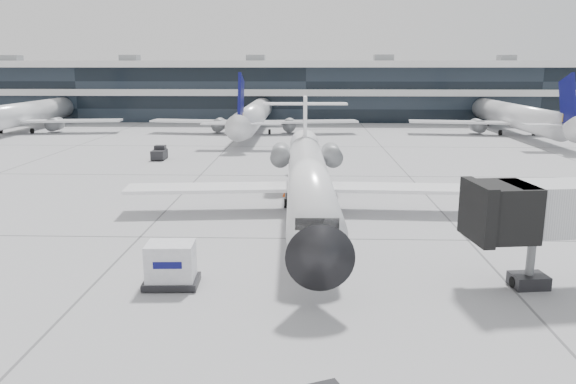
{
  "coord_description": "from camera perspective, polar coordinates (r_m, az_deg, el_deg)",
  "views": [
    {
      "loc": [
        0.21,
        -32.73,
        10.29
      ],
      "look_at": [
        -0.93,
        1.37,
        2.6
      ],
      "focal_mm": 35.0,
      "sensor_mm": 36.0,
      "label": 1
    }
  ],
  "objects": [
    {
      "name": "bg_jet_center",
      "position": [
        88.71,
        -3.42,
        6.02
      ],
      "size": [
        32.0,
        40.0,
        9.6
      ],
      "primitive_type": null,
      "color": "silver",
      "rests_on": "ground"
    },
    {
      "name": "ground",
      "position": [
        34.31,
        1.48,
        -4.76
      ],
      "size": [
        220.0,
        220.0,
        0.0
      ],
      "primitive_type": "plane",
      "color": "#949497",
      "rests_on": "ground"
    },
    {
      "name": "cargo_uld",
      "position": [
        27.43,
        -11.8,
        -7.27
      ],
      "size": [
        2.64,
        2.01,
        2.09
      ],
      "rotation": [
        0.0,
        0.0,
        0.05
      ],
      "color": "black",
      "rests_on": "ground"
    },
    {
      "name": "traffic_cone",
      "position": [
        45.15,
        -0.33,
        -0.14
      ],
      "size": [
        0.37,
        0.37,
        0.54
      ],
      "rotation": [
        0.0,
        0.0,
        -0.03
      ],
      "color": "#D8470B",
      "rests_on": "ground"
    },
    {
      "name": "far_tug",
      "position": [
        64.71,
        -12.93,
        3.84
      ],
      "size": [
        1.43,
        2.41,
        1.52
      ],
      "rotation": [
        0.0,
        0.0,
        0.01
      ],
      "color": "black",
      "rests_on": "ground"
    },
    {
      "name": "bg_jet_left",
      "position": [
        99.23,
        -25.33,
        5.54
      ],
      "size": [
        32.0,
        40.0,
        9.6
      ],
      "primitive_type": null,
      "color": "silver",
      "rests_on": "ground"
    },
    {
      "name": "terminal",
      "position": [
        114.85,
        1.84,
        10.06
      ],
      "size": [
        170.0,
        22.0,
        10.0
      ],
      "primitive_type": "cube",
      "color": "black",
      "rests_on": "ground"
    },
    {
      "name": "regional_jet",
      "position": [
        39.88,
        2.12,
        1.54
      ],
      "size": [
        26.23,
        32.65,
        7.55
      ],
      "rotation": [
        0.0,
        0.0,
        0.03
      ],
      "color": "white",
      "rests_on": "ground"
    },
    {
      "name": "bg_jet_right",
      "position": [
        93.87,
        21.81,
        5.51
      ],
      "size": [
        32.0,
        40.0,
        9.6
      ],
      "primitive_type": null,
      "color": "silver",
      "rests_on": "ground"
    }
  ]
}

